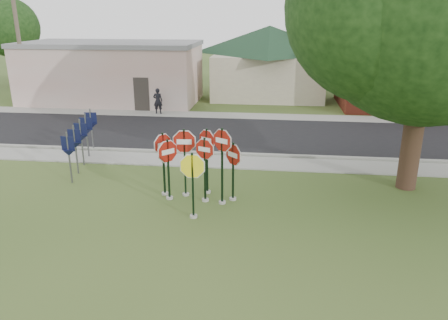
# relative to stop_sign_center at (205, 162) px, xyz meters

# --- Properties ---
(ground) EXTENTS (120.00, 120.00, 0.00)m
(ground) POSITION_rel_stop_sign_center_xyz_m (-0.31, -1.42, -1.42)
(ground) COLOR #334C1C
(ground) RESTS_ON ground
(sidewalk_near) EXTENTS (60.00, 1.60, 0.06)m
(sidewalk_near) POSITION_rel_stop_sign_center_xyz_m (-0.31, 4.08, -1.39)
(sidewalk_near) COLOR gray
(sidewalk_near) RESTS_ON ground
(road) EXTENTS (60.00, 7.00, 0.04)m
(road) POSITION_rel_stop_sign_center_xyz_m (-0.31, 8.58, -1.40)
(road) COLOR black
(road) RESTS_ON ground
(sidewalk_far) EXTENTS (60.00, 1.60, 0.06)m
(sidewalk_far) POSITION_rel_stop_sign_center_xyz_m (-0.31, 12.88, -1.39)
(sidewalk_far) COLOR gray
(sidewalk_far) RESTS_ON ground
(curb) EXTENTS (60.00, 0.20, 0.14)m
(curb) POSITION_rel_stop_sign_center_xyz_m (-0.31, 5.08, -1.35)
(curb) COLOR gray
(curb) RESTS_ON ground
(stop_sign_center) EXTENTS (0.90, 0.38, 2.35)m
(stop_sign_center) POSITION_rel_stop_sign_center_xyz_m (0.00, 0.00, 0.00)
(stop_sign_center) COLOR #9A978F
(stop_sign_center) RESTS_ON ground
(stop_sign_yellow) EXTENTS (1.08, 0.24, 2.26)m
(stop_sign_yellow) POSITION_rel_stop_sign_center_xyz_m (-0.17, -1.30, -0.06)
(stop_sign_yellow) COLOR #9A978F
(stop_sign_yellow) RESTS_ON ground
(stop_sign_left) EXTENTS (0.73, 0.80, 2.26)m
(stop_sign_left) POSITION_rel_stop_sign_center_xyz_m (-1.26, 0.02, -0.05)
(stop_sign_left) COLOR #9A978F
(stop_sign_left) RESTS_ON ground
(stop_sign_right) EXTENTS (0.89, 0.58, 2.75)m
(stop_sign_right) POSITION_rel_stop_sign_center_xyz_m (0.60, -0.13, 0.30)
(stop_sign_right) COLOR #9A978F
(stop_sign_right) RESTS_ON ground
(stop_sign_back_right) EXTENTS (0.82, 0.55, 2.48)m
(stop_sign_back_right) POSITION_rel_stop_sign_center_xyz_m (-0.04, 0.71, 0.09)
(stop_sign_back_right) COLOR #9A978F
(stop_sign_back_right) RESTS_ON ground
(stop_sign_back_left) EXTENTS (1.10, 0.24, 2.54)m
(stop_sign_back_left) POSITION_rel_stop_sign_center_xyz_m (-0.77, 0.40, 0.16)
(stop_sign_back_left) COLOR #9A978F
(stop_sign_back_left) RESTS_ON ground
(stop_sign_far_right) EXTENTS (0.75, 0.75, 2.17)m
(stop_sign_far_right) POSITION_rel_stop_sign_center_xyz_m (0.93, 0.20, -0.12)
(stop_sign_far_right) COLOR #9A978F
(stop_sign_far_right) RESTS_ON ground
(stop_sign_far_left) EXTENTS (0.61, 0.82, 2.38)m
(stop_sign_far_left) POSITION_rel_stop_sign_center_xyz_m (-1.52, 0.38, 0.03)
(stop_sign_far_left) COLOR #9A978F
(stop_sign_far_left) RESTS_ON ground
(route_sign_row) EXTENTS (1.43, 4.63, 2.00)m
(route_sign_row) POSITION_rel_stop_sign_center_xyz_m (-5.71, 3.08, -0.20)
(route_sign_row) COLOR #59595E
(route_sign_row) RESTS_ON ground
(building_stucco) EXTENTS (12.20, 6.20, 4.20)m
(building_stucco) POSITION_rel_stop_sign_center_xyz_m (-9.31, 16.58, 0.73)
(building_stucco) COLOR beige
(building_stucco) RESTS_ON ground
(building_house) EXTENTS (11.60, 11.60, 6.20)m
(building_house) POSITION_rel_stop_sign_center_xyz_m (1.69, 20.58, 2.23)
(building_house) COLOR #C0B798
(building_house) RESTS_ON ground
(building_brick) EXTENTS (10.20, 6.20, 4.75)m
(building_brick) POSITION_rel_stop_sign_center_xyz_m (11.69, 17.08, 0.99)
(building_brick) COLOR maroon
(building_brick) RESTS_ON ground
(utility_pole_near) EXTENTS (2.20, 0.26, 9.50)m
(utility_pole_near) POSITION_rel_stop_sign_center_xyz_m (-14.31, 13.78, 3.55)
(utility_pole_near) COLOR #4E4334
(utility_pole_near) RESTS_ON ground
(bg_tree_left) EXTENTS (4.90, 4.90, 7.35)m
(bg_tree_left) POSITION_rel_stop_sign_center_xyz_m (-20.31, 22.58, 3.46)
(bg_tree_left) COLOR black
(bg_tree_left) RESTS_ON ground
(pedestrian) EXTENTS (0.60, 0.40, 1.60)m
(pedestrian) POSITION_rel_stop_sign_center_xyz_m (-5.05, 12.86, -0.56)
(pedestrian) COLOR black
(pedestrian) RESTS_ON sidewalk_far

